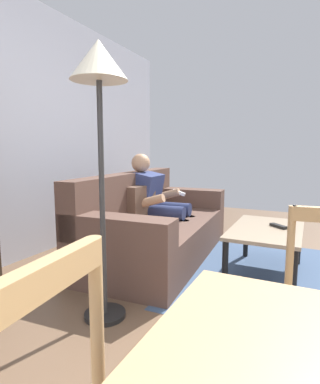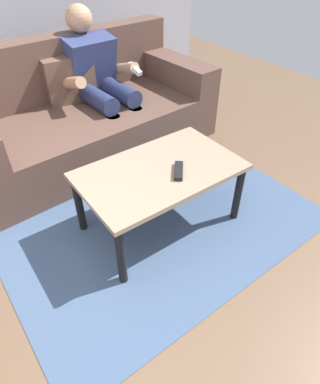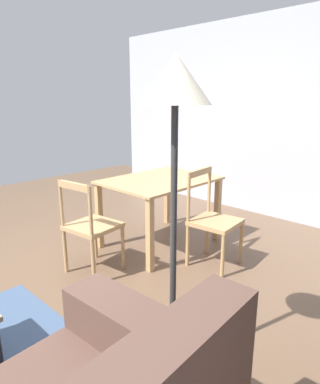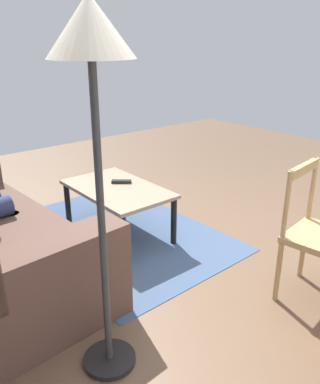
{
  "view_description": "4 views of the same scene",
  "coord_description": "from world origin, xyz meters",
  "px_view_note": "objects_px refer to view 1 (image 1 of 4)",
  "views": [
    {
      "loc": [
        -1.76,
        -0.04,
        1.13
      ],
      "look_at": [
        1.13,
        1.36,
        0.69
      ],
      "focal_mm": 29.05,
      "sensor_mm": 36.0,
      "label": 1
    },
    {
      "loc": [
        0.12,
        -1.02,
        1.58
      ],
      "look_at": [
        1.06,
        0.28,
        0.26
      ],
      "focal_mm": 31.11,
      "sensor_mm": 36.0,
      "label": 2
    },
    {
      "loc": [
        1.13,
        2.3,
        1.57
      ],
      "look_at": [
        -1.44,
        -0.2,
        0.6
      ],
      "focal_mm": 31.71,
      "sensor_mm": 36.0,
      "label": 3
    },
    {
      "loc": [
        -1.59,
        2.02,
        1.63
      ],
      "look_at": [
        -0.16,
        0.82,
        0.9
      ],
      "focal_mm": 37.2,
      "sensor_mm": 36.0,
      "label": 4
    }
  ],
  "objects_px": {
    "couch": "(154,227)",
    "floor_lamp": "(99,87)",
    "coffee_table": "(266,234)",
    "tv_remote": "(278,226)",
    "person_lounging": "(157,201)"
  },
  "relations": [
    {
      "from": "person_lounging",
      "to": "tv_remote",
      "type": "distance_m",
      "value": 1.31
    },
    {
      "from": "couch",
      "to": "floor_lamp",
      "type": "relative_size",
      "value": 1.19
    },
    {
      "from": "tv_remote",
      "to": "person_lounging",
      "type": "bearing_deg",
      "value": -57.87
    },
    {
      "from": "couch",
      "to": "coffee_table",
      "type": "bearing_deg",
      "value": -92.9
    },
    {
      "from": "couch",
      "to": "floor_lamp",
      "type": "distance_m",
      "value": 1.76
    },
    {
      "from": "couch",
      "to": "coffee_table",
      "type": "distance_m",
      "value": 1.16
    },
    {
      "from": "tv_remote",
      "to": "floor_lamp",
      "type": "height_order",
      "value": "floor_lamp"
    },
    {
      "from": "tv_remote",
      "to": "coffee_table",
      "type": "bearing_deg",
      "value": -13.1
    },
    {
      "from": "tv_remote",
      "to": "couch",
      "type": "bearing_deg",
      "value": -49.44
    },
    {
      "from": "couch",
      "to": "tv_remote",
      "type": "bearing_deg",
      "value": -89.58
    },
    {
      "from": "couch",
      "to": "person_lounging",
      "type": "distance_m",
      "value": 0.31
    },
    {
      "from": "person_lounging",
      "to": "coffee_table",
      "type": "distance_m",
      "value": 1.24
    },
    {
      "from": "person_lounging",
      "to": "floor_lamp",
      "type": "xyz_separation_m",
      "value": [
        -1.45,
        -0.32,
        0.96
      ]
    },
    {
      "from": "couch",
      "to": "floor_lamp",
      "type": "bearing_deg",
      "value": -167.76
    },
    {
      "from": "coffee_table",
      "to": "floor_lamp",
      "type": "height_order",
      "value": "floor_lamp"
    }
  ]
}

